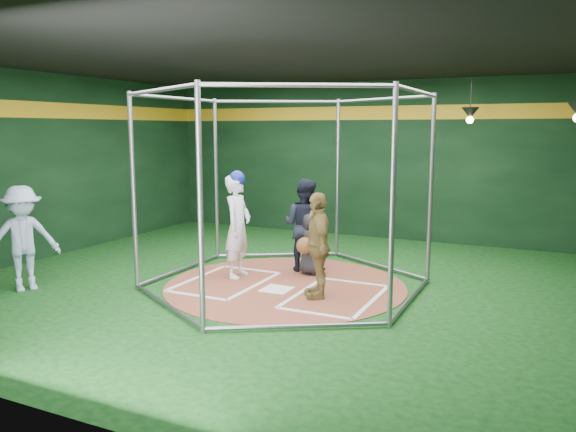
% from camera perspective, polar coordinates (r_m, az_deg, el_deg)
% --- Properties ---
extents(room_shell, '(10.10, 9.10, 3.53)m').
position_cam_1_polar(room_shell, '(8.63, -0.26, 4.21)').
color(room_shell, '#0B330D').
rests_on(room_shell, ground).
extents(clay_disc, '(3.80, 3.80, 0.01)m').
position_cam_1_polar(clay_disc, '(8.94, -0.28, -7.04)').
color(clay_disc, brown).
rests_on(clay_disc, ground).
extents(home_plate, '(0.43, 0.43, 0.01)m').
position_cam_1_polar(home_plate, '(8.67, -1.14, -7.45)').
color(home_plate, white).
rests_on(home_plate, clay_disc).
extents(batter_box_left, '(1.17, 1.77, 0.01)m').
position_cam_1_polar(batter_box_left, '(9.16, -6.36, -6.62)').
color(batter_box_left, white).
rests_on(batter_box_left, clay_disc).
extents(batter_box_right, '(1.17, 1.77, 0.01)m').
position_cam_1_polar(batter_box_right, '(8.36, 4.91, -8.13)').
color(batter_box_right, white).
rests_on(batter_box_right, clay_disc).
extents(batting_cage, '(4.05, 4.67, 3.00)m').
position_cam_1_polar(batting_cage, '(8.65, -0.28, 2.53)').
color(batting_cage, gray).
rests_on(batting_cage, ground).
extents(pendant_lamp_near, '(0.34, 0.34, 0.90)m').
position_cam_1_polar(pendant_lamp_near, '(11.45, 18.02, 9.87)').
color(pendant_lamp_near, black).
rests_on(pendant_lamp_near, room_shell).
extents(batter_figure, '(0.46, 0.65, 1.77)m').
position_cam_1_polar(batter_figure, '(9.27, -5.13, -0.87)').
color(batter_figure, white).
rests_on(batter_figure, clay_disc).
extents(visitor_leopard, '(0.79, 0.97, 1.54)m').
position_cam_1_polar(visitor_leopard, '(8.16, 3.04, -2.96)').
color(visitor_leopard, '#AC8F49').
rests_on(visitor_leopard, clay_disc).
extents(catcher_figure, '(0.57, 0.60, 1.05)m').
position_cam_1_polar(catcher_figure, '(9.45, 2.26, -2.86)').
color(catcher_figure, black).
rests_on(catcher_figure, clay_disc).
extents(umpire, '(0.81, 0.65, 1.60)m').
position_cam_1_polar(umpire, '(9.67, 1.71, -0.93)').
color(umpire, black).
rests_on(umpire, clay_disc).
extents(bystander_blue, '(1.03, 1.20, 1.61)m').
position_cam_1_polar(bystander_blue, '(9.42, -25.32, -2.08)').
color(bystander_blue, '#9CAECE').
rests_on(bystander_blue, ground).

